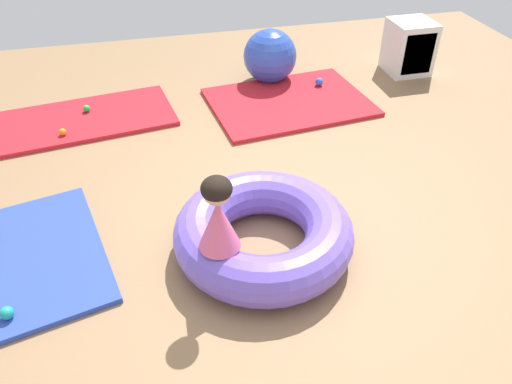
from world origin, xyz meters
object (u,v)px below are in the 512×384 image
Objects in this scene: inflatable_cushion at (263,232)px; play_ball_green at (86,109)px; child_in_pink at (218,214)px; play_ball_orange at (63,132)px; storage_cube at (410,48)px; play_ball_blue at (319,82)px; exercise_ball_large at (270,56)px; play_ball_teal at (7,313)px.

play_ball_green is (-1.17, 2.19, -0.08)m from inflatable_cushion.
play_ball_orange is (-1.05, 2.01, -0.47)m from child_in_pink.
play_ball_green is at bearing -176.98° from storage_cube.
play_ball_green is (-0.85, 2.41, -0.47)m from child_in_pink.
child_in_pink reaches higher than play_ball_blue.
exercise_ball_large is at bearing 145.12° from play_ball_blue.
child_in_pink is at bearing -70.48° from play_ball_green.
play_ball_orange is 0.78× the size of play_ball_blue.
storage_cube is (2.27, 2.38, 0.12)m from inflatable_cushion.
play_ball_teal is 0.14× the size of storage_cube.
play_ball_orange is at bearing -116.05° from play_ball_green.
child_in_pink is at bearing -121.78° from play_ball_blue.
play_ball_orange is 0.83× the size of play_ball_teal.
play_ball_blue is (2.54, 0.41, 0.01)m from play_ball_orange.
child_in_pink is 0.86× the size of storage_cube.
inflatable_cushion is 2.43× the size of child_in_pink.
storage_cube is at bearing 46.32° from inflatable_cushion.
play_ball_orange is 2.22m from exercise_ball_large.
child_in_pink is 5.87× the size of play_ball_blue.
play_ball_blue is 3.65m from play_ball_teal.
play_ball_blue reaches higher than play_ball_orange.
exercise_ball_large reaches higher than play_ball_green.
child_in_pink is 1.32m from play_ball_teal.
play_ball_teal is 0.14× the size of exercise_ball_large.
play_ball_green reaches higher than play_ball_orange.
storage_cube is (3.64, 0.58, 0.21)m from play_ball_orange.
exercise_ball_large reaches higher than play_ball_orange.
play_ball_teal is at bearing -138.36° from play_ball_blue.
inflatable_cushion is 2.09× the size of storage_cube.
play_ball_green is at bearing -2.93° from child_in_pink.
play_ball_teal is at bearing -171.90° from inflatable_cushion.
child_in_pink is 7.51× the size of play_ball_orange.
play_ball_orange is at bearing 84.82° from play_ball_teal.
exercise_ball_large is (0.73, 2.52, 0.12)m from inflatable_cushion.
play_ball_orange is 2.03m from play_ball_teal.
inflatable_cushion is at bearing 8.10° from play_ball_teal.
inflatable_cushion reaches higher than play_ball_orange.
play_ball_orange is at bearing -170.91° from play_ball_blue.
storage_cube is (2.59, 2.59, -0.27)m from child_in_pink.
storage_cube is at bearing -67.45° from child_in_pink.
play_ball_orange is at bearing 127.25° from inflatable_cushion.
play_ball_green is 0.12× the size of exercise_ball_large.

